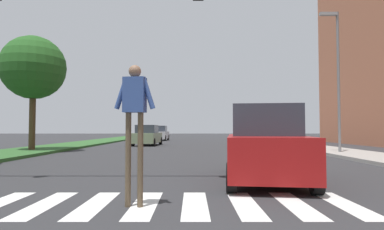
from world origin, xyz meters
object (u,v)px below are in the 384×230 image
at_px(suv_crossing, 265,145).
at_px(sedan_midblock, 148,136).
at_px(tree_far, 35,68).
at_px(street_lamp_right, 338,68).
at_px(pedestrian_performer, 136,112).
at_px(sedan_distant, 161,134).

relative_size(suv_crossing, sedan_midblock, 1.10).
height_order(tree_far, suv_crossing, tree_far).
relative_size(tree_far, sedan_midblock, 1.54).
height_order(street_lamp_right, sedan_midblock, street_lamp_right).
relative_size(pedestrian_performer, suv_crossing, 0.52).
bearing_deg(sedan_midblock, sedan_distant, 90.49).
bearing_deg(sedan_midblock, suv_crossing, -72.96).
distance_m(street_lamp_right, suv_crossing, 10.98).
xyz_separation_m(street_lamp_right, sedan_midblock, (-11.45, 9.88, -3.81)).
relative_size(pedestrian_performer, sedan_distant, 0.60).
relative_size(street_lamp_right, sedan_distant, 1.80).
bearing_deg(tree_far, street_lamp_right, -6.39).
bearing_deg(tree_far, sedan_distant, 74.02).
xyz_separation_m(street_lamp_right, sedan_distant, (-11.55, 21.52, -3.79)).
bearing_deg(pedestrian_performer, tree_far, 121.85).
distance_m(pedestrian_performer, sedan_distant, 33.27).
bearing_deg(street_lamp_right, tree_far, 173.61).
distance_m(street_lamp_right, sedan_midblock, 15.60).
bearing_deg(sedan_midblock, street_lamp_right, -40.80).
distance_m(tree_far, sedan_midblock, 10.66).
height_order(sedan_midblock, sedan_distant, sedan_distant).
xyz_separation_m(tree_far, sedan_distant, (5.61, 19.60, -4.18)).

